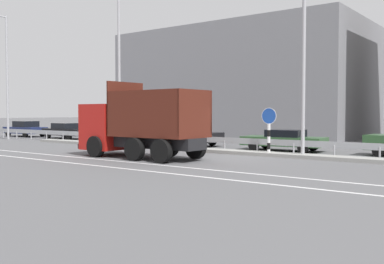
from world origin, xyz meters
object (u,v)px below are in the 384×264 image
parked_car_1 (66,131)px  parked_car_4 (284,140)px  dump_truck (130,130)px  street_lamp_2 (303,34)px  median_road_sign (269,130)px  parked_car_0 (25,129)px  street_lamp_1 (118,60)px  parked_car_2 (123,132)px  street_lamp_0 (6,72)px  parked_car_3 (185,135)px

parked_car_1 → parked_car_4: parked_car_1 is taller
dump_truck → parked_car_1: dump_truck is taller
street_lamp_2 → parked_car_1: 23.15m
median_road_sign → parked_car_0: median_road_sign is taller
dump_truck → street_lamp_1: size_ratio=0.67×
parked_car_0 → parked_car_2: (12.53, 0.12, 0.04)m
parked_car_1 → street_lamp_2: bearing=82.7°
parked_car_0 → parked_car_4: (25.51, 0.12, -0.07)m
street_lamp_0 → street_lamp_1: (12.72, 0.30, 0.07)m
median_road_sign → parked_car_1: 20.77m
dump_truck → street_lamp_0: 19.28m
dump_truck → parked_car_1: bearing=64.1°
parked_car_2 → street_lamp_1: bearing=-143.6°
street_lamp_2 → parked_car_0: (-27.97, 3.13, -5.21)m
dump_truck → parked_car_3: (-2.41, 7.55, -0.65)m
median_road_sign → street_lamp_1: street_lamp_1 is taller
median_road_sign → parked_car_2: size_ratio=0.50×
parked_car_3 → parked_car_4: parked_car_3 is taller
median_road_sign → street_lamp_2: (1.79, -0.09, 4.60)m
parked_car_2 → parked_car_4: size_ratio=1.01×
street_lamp_1 → parked_car_0: size_ratio=2.34×
parked_car_1 → parked_car_2: (6.86, -0.06, 0.08)m
parked_car_2 → parked_car_3: bearing=-96.1°
parked_car_4 → parked_car_3: bearing=86.8°
median_road_sign → dump_truck: bearing=-139.5°
street_lamp_1 → median_road_sign: bearing=-0.1°
parked_car_0 → street_lamp_0: bearing=-143.5°
parked_car_4 → parked_car_0: bearing=85.9°
dump_truck → street_lamp_0: bearing=78.0°
street_lamp_2 → parked_car_2: (-15.44, 3.25, -5.17)m
median_road_sign → parked_car_2: 14.02m
street_lamp_2 → parked_car_4: (-2.46, 3.25, -5.28)m
parked_car_0 → parked_car_2: 12.53m
street_lamp_1 → parked_car_3: bearing=43.0°
parked_car_2 → median_road_sign: bearing=-107.7°
median_road_sign → street_lamp_1: (-10.92, 0.02, 4.24)m
dump_truck → street_lamp_2: (7.09, 4.44, 4.58)m
parked_car_3 → parked_car_0: bearing=-91.0°
parked_car_1 → parked_car_3: (12.80, -0.20, 0.02)m
street_lamp_1 → parked_car_4: bearing=17.0°
street_lamp_2 → parked_car_4: 6.67m
street_lamp_2 → parked_car_0: street_lamp_2 is taller
street_lamp_2 → median_road_sign: bearing=177.1°
street_lamp_1 → parked_car_1: (-9.59, 3.20, -4.88)m
median_road_sign → parked_car_3: size_ratio=0.49×
parked_car_4 → street_lamp_2: bearing=-147.2°
median_road_sign → parked_car_3: 8.30m
street_lamp_1 → parked_car_2: size_ratio=2.09×
median_road_sign → parked_car_0: 26.36m
dump_truck → parked_car_3: 7.95m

